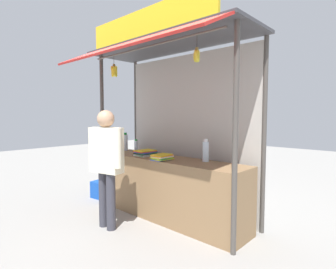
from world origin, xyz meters
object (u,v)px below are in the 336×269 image
at_px(water_bottle_mid_left, 125,142).
at_px(magazine_stack_left, 162,157).
at_px(banana_bunch_inner_right, 114,71).
at_px(water_bottle_far_left, 206,151).
at_px(banana_bunch_rightmost, 197,56).
at_px(water_bottle_rear_center, 136,146).
at_px(magazine_stack_right, 145,153).
at_px(plastic_crate, 107,189).
at_px(vendor_person, 106,158).

xyz_separation_m(water_bottle_mid_left, magazine_stack_left, (1.19, -0.29, -0.11)).
bearing_deg(banana_bunch_inner_right, water_bottle_far_left, 22.59).
bearing_deg(banana_bunch_inner_right, banana_bunch_rightmost, -0.05).
bearing_deg(water_bottle_rear_center, water_bottle_far_left, 1.99).
bearing_deg(water_bottle_rear_center, magazine_stack_right, -20.91).
distance_m(water_bottle_far_left, plastic_crate, 2.25).
height_order(water_bottle_far_left, water_bottle_rear_center, water_bottle_far_left).
height_order(water_bottle_far_left, magazine_stack_left, water_bottle_far_left).
relative_size(water_bottle_mid_left, plastic_crate, 0.74).
bearing_deg(banana_bunch_rightmost, water_bottle_mid_left, 165.10).
height_order(water_bottle_far_left, water_bottle_mid_left, water_bottle_mid_left).
bearing_deg(plastic_crate, water_bottle_far_left, 5.02).
bearing_deg(plastic_crate, water_bottle_rear_center, 11.13).
relative_size(water_bottle_far_left, banana_bunch_rightmost, 1.05).
distance_m(water_bottle_far_left, magazine_stack_right, 1.02).
height_order(water_bottle_mid_left, plastic_crate, water_bottle_mid_left).
bearing_deg(water_bottle_rear_center, water_bottle_mid_left, 175.68).
height_order(water_bottle_mid_left, banana_bunch_rightmost, banana_bunch_rightmost).
distance_m(magazine_stack_right, plastic_crate, 1.33).
xyz_separation_m(banana_bunch_rightmost, vendor_person, (-1.16, -0.42, -1.23)).
xyz_separation_m(magazine_stack_right, banana_bunch_rightmost, (1.23, -0.34, 1.25)).
distance_m(water_bottle_far_left, banana_bunch_inner_right, 1.82).
height_order(water_bottle_mid_left, magazine_stack_left, water_bottle_mid_left).
bearing_deg(magazine_stack_right, magazine_stack_left, -13.44).
bearing_deg(water_bottle_rear_center, plastic_crate, -168.87).
distance_m(banana_bunch_inner_right, banana_bunch_rightmost, 1.54).
xyz_separation_m(water_bottle_far_left, magazine_stack_right, (-0.99, -0.20, -0.10)).
height_order(water_bottle_rear_center, banana_bunch_inner_right, banana_bunch_inner_right).
bearing_deg(magazine_stack_left, water_bottle_mid_left, 166.37).
bearing_deg(plastic_crate, banana_bunch_rightmost, -8.92).
height_order(banana_bunch_inner_right, banana_bunch_rightmost, same).
bearing_deg(magazine_stack_left, water_bottle_far_left, 30.96).
bearing_deg(magazine_stack_left, banana_bunch_rightmost, -16.84).
bearing_deg(banana_bunch_inner_right, water_bottle_rear_center, 99.91).
relative_size(water_bottle_mid_left, vendor_person, 0.20).
distance_m(water_bottle_far_left, water_bottle_rear_center, 1.39).
bearing_deg(water_bottle_far_left, banana_bunch_rightmost, -66.03).
relative_size(water_bottle_mid_left, water_bottle_rear_center, 1.43).
distance_m(water_bottle_rear_center, magazine_stack_right, 0.43).
xyz_separation_m(water_bottle_rear_center, magazine_stack_right, (0.40, -0.15, -0.06)).
distance_m(water_bottle_far_left, magazine_stack_left, 0.62).
height_order(banana_bunch_rightmost, vendor_person, banana_bunch_rightmost).
height_order(magazine_stack_left, banana_bunch_inner_right, banana_bunch_inner_right).
height_order(water_bottle_rear_center, magazine_stack_left, water_bottle_rear_center).
xyz_separation_m(water_bottle_mid_left, banana_bunch_rightmost, (1.95, -0.52, 1.14)).
xyz_separation_m(water_bottle_far_left, water_bottle_mid_left, (-1.71, -0.02, 0.01)).
relative_size(banana_bunch_inner_right, vendor_person, 0.20).
height_order(water_bottle_far_left, magazine_stack_right, water_bottle_far_left).
height_order(magazine_stack_left, plastic_crate, magazine_stack_left).
height_order(water_bottle_far_left, banana_bunch_rightmost, banana_bunch_rightmost).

